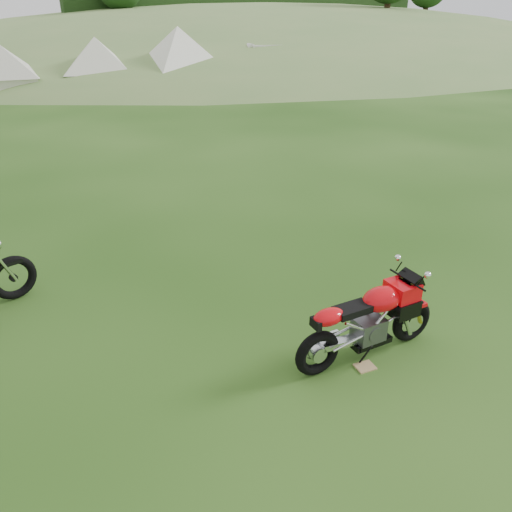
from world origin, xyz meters
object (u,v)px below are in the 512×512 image
plywood_board (365,367)px  sport_motorcycle (369,316)px  caravan (275,62)px  tent_mid (98,63)px  tent_right (179,59)px  tent_left (4,68)px

plywood_board → sport_motorcycle: bearing=50.4°
caravan → tent_mid: bearing=178.8°
sport_motorcycle → tent_right: bearing=75.4°
tent_left → tent_mid: 4.07m
plywood_board → tent_left: (-1.00, 23.07, 1.16)m
tent_mid → tent_right: bearing=-2.3°
tent_right → caravan: size_ratio=0.77×
tent_mid → tent_right: size_ratio=0.91×
plywood_board → caravan: caravan is taller
sport_motorcycle → tent_right: size_ratio=0.57×
tent_mid → tent_right: (3.69, -1.17, 0.13)m
sport_motorcycle → tent_left: size_ratio=0.68×
tent_mid → caravan: (9.17, -1.24, -0.29)m
tent_right → plywood_board: bearing=-111.1°
sport_motorcycle → caravan: caravan is taller
tent_left → tent_right: 7.93m
caravan → tent_right: bearing=-174.2°
sport_motorcycle → tent_mid: (2.85, 22.13, 0.70)m
plywood_board → tent_left: bearing=92.5°
tent_mid → plywood_board: bearing=-82.3°
tent_left → plywood_board: bearing=-78.5°
plywood_board → tent_right: bearing=72.4°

